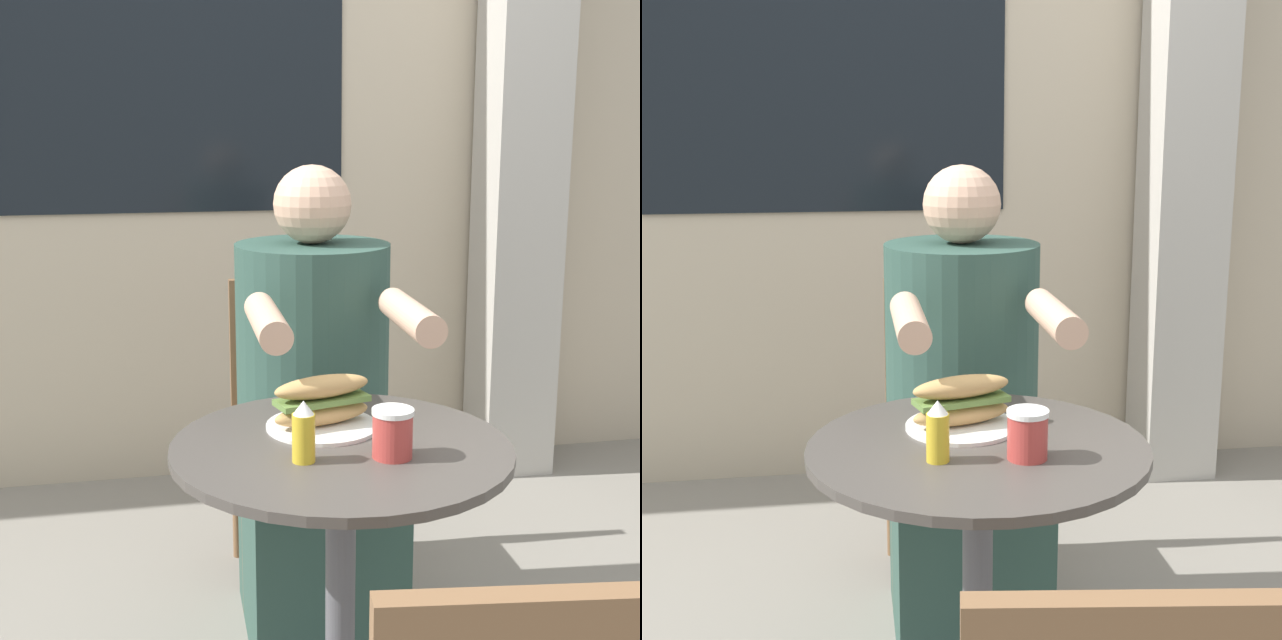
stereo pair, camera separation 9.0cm
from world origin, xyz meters
The scene contains 8 objects.
storefront_wall centered at (0.00, 1.71, 1.40)m, with size 8.00×0.09×2.80m.
lattice_pillar centered at (1.02, 1.51, 1.20)m, with size 0.27×0.27×2.40m.
cafe_table centered at (0.00, 0.00, 0.52)m, with size 0.66×0.66×0.71m.
diner_chair centered at (0.06, 0.89, 0.52)m, with size 0.39×0.39×0.87m.
seated_diner centered at (0.06, 0.54, 0.52)m, with size 0.40×0.70×1.22m.
sandwich_on_plate centered at (-0.02, 0.10, 0.76)m, with size 0.23×0.23×0.11m.
drink_cup centered at (0.08, -0.09, 0.76)m, with size 0.08×0.08×0.09m.
condiment_bottle centered at (-0.09, -0.08, 0.77)m, with size 0.04×0.04×0.12m.
Camera 1 is at (-0.37, -1.58, 1.32)m, focal length 50.00 mm.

